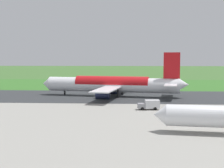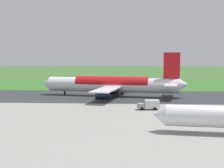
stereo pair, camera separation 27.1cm
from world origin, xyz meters
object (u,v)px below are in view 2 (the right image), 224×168
service_truck_fuel (149,105)px  no_stopping_sign (102,82)px  airliner_main (113,84)px  traffic_cone_orange (87,85)px

service_truck_fuel → no_stopping_sign: (19.44, -73.90, 0.32)m
airliner_main → no_stopping_sign: 46.42m
airliner_main → no_stopping_sign: size_ratio=18.43×
service_truck_fuel → airliner_main: bearing=-68.0°
airliner_main → service_truck_fuel: (-11.42, 28.26, -2.95)m
service_truck_fuel → no_stopping_sign: bearing=-75.3°
airliner_main → traffic_cone_orange: (15.30, -42.80, -4.08)m
service_truck_fuel → traffic_cone_orange: bearing=-69.4°
no_stopping_sign → traffic_cone_orange: 7.94m
no_stopping_sign → traffic_cone_orange: no_stopping_sign is taller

